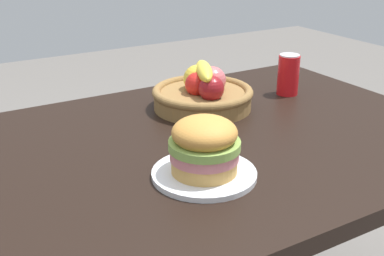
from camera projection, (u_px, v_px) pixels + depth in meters
dining_table at (191, 178)px, 1.25m from camera, size 1.40×0.90×0.75m
plate at (204, 174)px, 1.04m from camera, size 0.22×0.22×0.01m
sandwich at (204, 145)px, 1.01m from camera, size 0.15×0.15×0.12m
soda_can at (288, 75)px, 1.53m from camera, size 0.07×0.07×0.13m
fruit_basket at (203, 93)px, 1.41m from camera, size 0.29×0.29×0.14m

